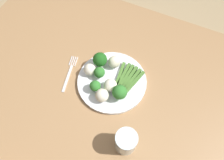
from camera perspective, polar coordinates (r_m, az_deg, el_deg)
The scene contains 14 objects.
ground_plane at distance 1.60m, azimuth -1.01°, elevation -14.38°, with size 6.00×6.00×0.02m, color tan.
dining_table at distance 0.96m, azimuth -1.63°, elevation -4.84°, with size 1.27×0.92×0.77m.
plate at distance 0.86m, azimuth 0.00°, elevation -0.39°, with size 0.27×0.27×0.01m, color white.
asparagus_bundle at distance 0.85m, azimuth 3.87°, elevation 0.35°, with size 0.10×0.13×0.01m.
broccoli_right at distance 0.81m, azimuth -4.34°, elevation -1.53°, with size 0.04×0.04×0.05m.
broccoli_front at distance 0.79m, azimuth 1.96°, elevation -3.16°, with size 0.05×0.05×0.07m.
broccoli_back_right at distance 0.86m, azimuth -3.10°, elevation 5.23°, with size 0.06×0.06×0.07m.
broccoli_near_center at distance 0.84m, azimuth -3.24°, elevation 1.95°, with size 0.04×0.04×0.05m.
cauliflower_outer_edge at distance 0.80m, azimuth -2.58°, elevation -3.94°, with size 0.05×0.05×0.05m, color silver.
cauliflower_mid at distance 0.82m, azimuth -0.36°, elevation -1.26°, with size 0.05×0.05×0.05m, color white.
cauliflower_left at distance 0.86m, azimuth -5.69°, elevation 2.69°, with size 0.05×0.05×0.05m, color white.
cauliflower_near_fork at distance 0.87m, azimuth 0.54°, elevation 4.64°, with size 0.05×0.05×0.05m, color beige.
fork at distance 0.90m, azimuth -10.87°, elevation 1.78°, with size 0.06×0.16×0.00m.
water_glass at distance 0.74m, azimuth 3.57°, elevation -15.47°, with size 0.07×0.07×0.10m, color silver.
Camera 1 is at (0.18, -0.33, 1.54)m, focal length 35.70 mm.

